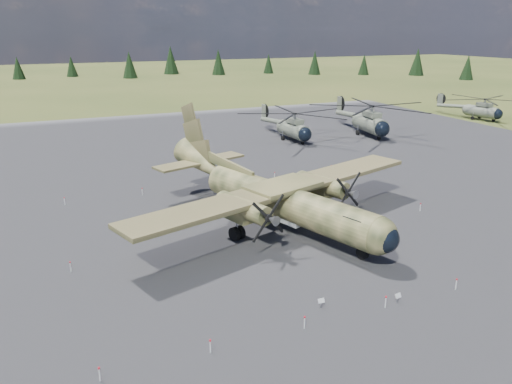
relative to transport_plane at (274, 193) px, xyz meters
name	(u,v)px	position (x,y,z in m)	size (l,w,h in m)	color
ground	(270,237)	(-1.62, -2.74, -3.01)	(500.00, 500.00, 0.00)	brown
apron	(230,202)	(-1.62, 7.26, -3.01)	(120.00, 120.00, 0.04)	#5A595E
transport_plane	(274,193)	(0.00, 0.00, 0.00)	(31.25, 27.85, 10.47)	#373E21
helicopter_near	(293,121)	(18.30, 31.45, 0.29)	(18.95, 21.94, 4.65)	#63675A
helicopter_mid	(370,114)	(31.89, 29.72, 0.75)	(23.41, 25.72, 5.30)	#63675A
helicopter_far	(482,105)	(61.76, 34.02, 0.03)	(19.65, 21.17, 4.29)	#63675A
info_placard_left	(321,302)	(-3.49, -14.58, -2.55)	(0.45, 0.20, 0.69)	gray
info_placard_right	(398,297)	(1.50, -16.05, -2.55)	(0.46, 0.24, 0.70)	gray
barrier_fence	(266,233)	(-2.08, -2.81, -2.50)	(33.12, 29.62, 0.85)	silver
treeline	(268,199)	(-3.32, -5.86, 1.75)	(342.30, 342.94, 10.96)	black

